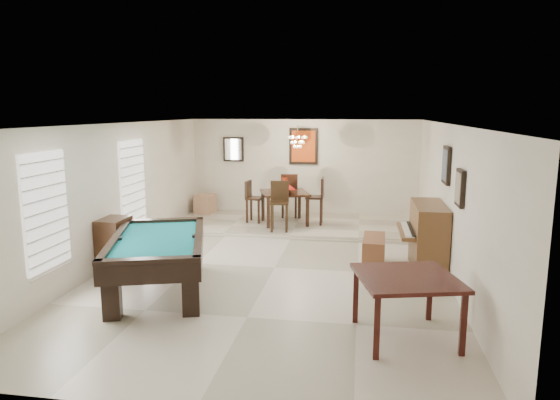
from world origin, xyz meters
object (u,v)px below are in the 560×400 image
(upright_piano, at_px, (420,237))
(dining_chair_south, at_px, (279,206))
(piano_bench, at_px, (374,252))
(apothecary_chest, at_px, (115,245))
(corner_bench, at_px, (205,204))
(dining_chair_north, at_px, (289,195))
(chandelier, at_px, (298,137))
(dining_chair_east, at_px, (314,201))
(flower_vase, at_px, (285,182))
(dining_chair_west, at_px, (255,202))
(pool_table, at_px, (159,265))
(square_table, at_px, (406,307))
(dining_table, at_px, (285,205))

(upright_piano, xyz_separation_m, dining_chair_south, (-2.87, 2.04, 0.08))
(upright_piano, relative_size, piano_bench, 1.45)
(apothecary_chest, relative_size, corner_bench, 1.74)
(dining_chair_north, distance_m, chandelier, 1.69)
(upright_piano, bearing_deg, dining_chair_east, 126.91)
(flower_vase, height_order, dining_chair_south, flower_vase)
(flower_vase, distance_m, dining_chair_east, 0.85)
(dining_chair_west, distance_m, chandelier, 1.88)
(upright_piano, bearing_deg, pool_table, -157.24)
(square_table, bearing_deg, apothecary_chest, 158.85)
(dining_chair_east, bearing_deg, dining_table, -88.93)
(dining_table, distance_m, dining_chair_north, 0.76)
(piano_bench, bearing_deg, dining_chair_east, 115.81)
(piano_bench, xyz_separation_m, corner_bench, (-4.37, 3.65, 0.09))
(dining_chair_south, distance_m, dining_chair_east, 1.09)
(pool_table, relative_size, chandelier, 4.27)
(pool_table, distance_m, upright_piano, 4.54)
(square_table, distance_m, flower_vase, 6.21)
(dining_chair_north, xyz_separation_m, dining_chair_west, (-0.75, -0.74, -0.06))
(chandelier, bearing_deg, pool_table, -109.09)
(pool_table, distance_m, piano_bench, 3.85)
(apothecary_chest, relative_size, dining_chair_south, 0.86)
(dining_table, relative_size, chandelier, 1.79)
(square_table, bearing_deg, piano_bench, 96.41)
(pool_table, distance_m, dining_chair_east, 5.06)
(apothecary_chest, relative_size, chandelier, 1.61)
(dining_chair_north, bearing_deg, dining_table, 82.24)
(pool_table, bearing_deg, flower_vase, 56.78)
(dining_chair_west, bearing_deg, corner_bench, 68.24)
(flower_vase, bearing_deg, dining_chair_south, -89.74)
(flower_vase, bearing_deg, pool_table, -105.93)
(square_table, xyz_separation_m, dining_chair_north, (-2.40, 6.42, 0.28))
(dining_chair_east, bearing_deg, upright_piano, 35.88)
(dining_chair_south, bearing_deg, corner_bench, 136.86)
(dining_chair_east, bearing_deg, square_table, 15.42)
(dining_table, bearing_deg, upright_piano, -44.65)
(dining_chair_west, height_order, dining_chair_east, dining_chair_east)
(piano_bench, bearing_deg, dining_table, 126.80)
(piano_bench, distance_m, corner_bench, 5.69)
(pool_table, xyz_separation_m, square_table, (3.72, -1.08, -0.02))
(dining_table, height_order, corner_bench, dining_table)
(apothecary_chest, xyz_separation_m, dining_chair_east, (3.19, 3.82, 0.20))
(dining_table, bearing_deg, corner_bench, 159.22)
(dining_chair_west, bearing_deg, dining_chair_east, -81.87)
(upright_piano, distance_m, apothecary_chest, 5.43)
(upright_piano, relative_size, dining_chair_south, 1.29)
(pool_table, relative_size, flower_vase, 10.36)
(dining_chair_south, distance_m, corner_bench, 2.85)
(pool_table, relative_size, piano_bench, 2.57)
(upright_piano, height_order, corner_bench, upright_piano)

